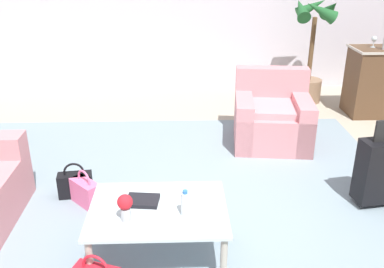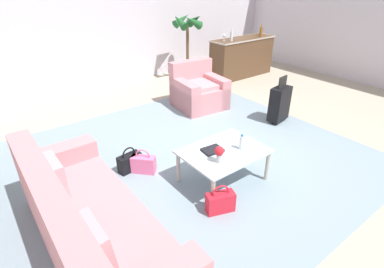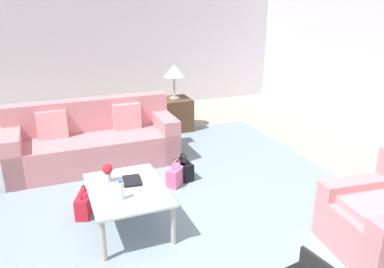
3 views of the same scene
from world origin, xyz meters
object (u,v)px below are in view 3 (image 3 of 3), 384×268
object	(u,v)px
couch	(93,143)
coffee_table_book	(132,181)
coffee_table	(127,193)
flower_vase	(108,171)
table_lamp	(174,71)
handbag_black	(184,169)
water_bottle	(121,191)
handbag_red	(84,204)
side_table	(175,114)
handbag_pink	(176,175)

from	to	relation	value
couch	coffee_table_book	bearing A→B (deg)	6.14
coffee_table	flower_vase	size ratio (longest dim) A/B	4.98
coffee_table_book	table_lamp	world-z (taller)	table_lamp
couch	handbag_black	xyz separation A→B (m)	(0.95, 1.04, -0.19)
couch	table_lamp	bearing A→B (deg)	122.21
water_bottle	handbag_black	size ratio (longest dim) A/B	0.57
coffee_table	handbag_red	world-z (taller)	coffee_table
coffee_table	handbag_black	world-z (taller)	coffee_table
couch	flower_vase	distance (m)	1.59
couch	handbag_black	distance (m)	1.42
side_table	table_lamp	world-z (taller)	table_lamp
water_bottle	table_lamp	bearing A→B (deg)	151.93
table_lamp	handbag_black	distance (m)	2.24
couch	table_lamp	xyz separation A→B (m)	(-1.01, 1.60, 0.76)
coffee_table_book	coffee_table	bearing A→B (deg)	-27.35
side_table	handbag_pink	xyz separation A→B (m)	(2.08, -0.71, -0.16)
coffee_table	water_bottle	xyz separation A→B (m)	(0.20, -0.10, 0.15)
water_bottle	handbag_pink	bearing A→B (deg)	136.03
water_bottle	handbag_black	distance (m)	1.53
couch	flower_vase	xyz separation A→B (m)	(1.57, -0.05, 0.26)
table_lamp	handbag_pink	bearing A→B (deg)	-18.93
couch	water_bottle	xyz separation A→B (m)	(1.99, -0.00, 0.23)
side_table	handbag_pink	world-z (taller)	side_table
table_lamp	handbag_red	xyz separation A→B (m)	(2.39, -1.91, -0.95)
handbag_black	handbag_red	bearing A→B (deg)	-72.09
side_table	handbag_red	world-z (taller)	side_table
couch	coffee_table	xyz separation A→B (m)	(1.79, 0.10, 0.08)
table_lamp	coffee_table	bearing A→B (deg)	-28.18
water_bottle	handbag_black	world-z (taller)	water_bottle
handbag_pink	water_bottle	bearing A→B (deg)	-43.97
handbag_pink	table_lamp	bearing A→B (deg)	161.07
couch	coffee_table_book	world-z (taller)	couch
side_table	handbag_black	size ratio (longest dim) A/B	1.63
coffee_table_book	handbag_black	xyz separation A→B (m)	(-0.73, 0.86, -0.34)
table_lamp	handbag_black	world-z (taller)	table_lamp
water_bottle	flower_vase	world-z (taller)	flower_vase
coffee_table_book	flower_vase	distance (m)	0.27
flower_vase	side_table	bearing A→B (deg)	147.40
coffee_table_book	flower_vase	world-z (taller)	flower_vase
table_lamp	side_table	bearing A→B (deg)	180.00
handbag_red	handbag_pink	bearing A→B (deg)	104.44
flower_vase	side_table	world-z (taller)	flower_vase
water_bottle	coffee_table_book	size ratio (longest dim) A/B	0.84
water_bottle	flower_vase	bearing A→B (deg)	-173.21
coffee_table	side_table	distance (m)	3.18
side_table	handbag_red	xyz separation A→B (m)	(2.39, -1.91, -0.16)
side_table	table_lamp	xyz separation A→B (m)	(0.00, 0.00, 0.78)
handbag_red	coffee_table	bearing A→B (deg)	44.76
coffee_table_book	handbag_pink	distance (m)	0.99
couch	handbag_red	world-z (taller)	couch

